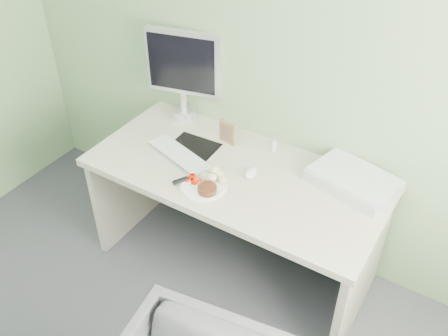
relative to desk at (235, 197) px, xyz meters
The scene contains 14 objects.
wall_back 0.89m from the desk, 90.00° to the left, with size 3.50×3.50×0.00m, color gray.
desk is the anchor object (origin of this frame).
plate 0.28m from the desk, 110.46° to the right, with size 0.24×0.24×0.01m, color white.
steak 0.31m from the desk, 97.11° to the right, with size 0.10×0.10×0.03m, color black.
potato_pile 0.27m from the desk, 109.22° to the right, with size 0.10×0.08×0.06m, color #A28E4F.
carrot_heap 0.32m from the desk, 123.71° to the right, with size 0.06×0.05×0.04m, color #FD2605.
steak_knife 0.34m from the desk, 128.62° to the right, with size 0.12×0.21×0.02m.
mousepad 0.37m from the desk, behind, with size 0.26×0.23×0.00m, color black.
keyboard 0.39m from the desk, 169.84° to the right, with size 0.42×0.12×0.02m, color white.
computer_mouse 0.22m from the desk, ahead, with size 0.06×0.10×0.04m, color white.
photo_frame 0.37m from the desk, 131.11° to the left, with size 0.11×0.01×0.14m, color olive.
eyedrop_bottle 0.36m from the desk, 73.30° to the left, with size 0.03×0.03×0.08m.
scanner 0.65m from the desk, 20.39° to the left, with size 0.43×0.29×0.07m, color silver.
monitor 0.80m from the desk, 149.94° to the left, with size 0.46×0.17×0.55m.
Camera 1 is at (1.05, -0.18, 2.37)m, focal length 40.00 mm.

